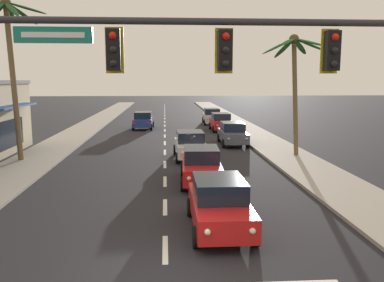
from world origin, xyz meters
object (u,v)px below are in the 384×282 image
sedan_oncoming_far (143,120)px  palm_left_second (10,43)px  traffic_signal_mast (294,75)px  sedan_third_in_queue (201,165)px  sedan_parked_mid_kerb (212,116)px  palm_right_second (295,65)px  sedan_fifth_in_queue (190,145)px  sedan_lead_at_stop_bar (219,204)px  sedan_parked_nearest_kerb (233,133)px  sedan_parked_far_kerb (221,122)px

sedan_oncoming_far → palm_left_second: 18.26m
traffic_signal_mast → sedan_third_in_queue: traffic_signal_mast is taller
sedan_parked_mid_kerb → palm_right_second: palm_right_second is taller
sedan_fifth_in_queue → sedan_oncoming_far: (-3.67, 15.49, 0.00)m
traffic_signal_mast → sedan_fifth_in_queue: 15.89m
palm_right_second → sedan_lead_at_stop_bar: bearing=-117.3°
traffic_signal_mast → sedan_parked_nearest_kerb: 20.88m
sedan_fifth_in_queue → palm_left_second: palm_left_second is taller
sedan_lead_at_stop_bar → palm_left_second: palm_left_second is taller
sedan_fifth_in_queue → sedan_parked_far_kerb: size_ratio=1.01×
sedan_fifth_in_queue → traffic_signal_mast: bearing=-84.4°
sedan_parked_nearest_kerb → sedan_lead_at_stop_bar: bearing=-100.9°
sedan_parked_mid_kerb → palm_left_second: palm_left_second is taller
sedan_parked_far_kerb → palm_right_second: bearing=-78.9°
traffic_signal_mast → sedan_third_in_queue: size_ratio=2.27×
sedan_third_in_queue → palm_right_second: (6.24, 5.96, 4.87)m
sedan_lead_at_stop_bar → sedan_parked_nearest_kerb: 17.48m
sedan_parked_mid_kerb → sedan_parked_far_kerb: bearing=-88.5°
traffic_signal_mast → sedan_parked_far_kerb: (2.26, 28.66, -4.12)m
traffic_signal_mast → sedan_lead_at_stop_bar: (-1.30, 3.21, -4.12)m
sedan_lead_at_stop_bar → sedan_third_in_queue: size_ratio=0.99×
sedan_third_in_queue → palm_left_second: (-10.47, 5.63, 6.05)m
sedan_oncoming_far → sedan_parked_mid_kerb: 8.29m
traffic_signal_mast → sedan_parked_mid_kerb: (2.10, 34.76, -4.12)m
sedan_fifth_in_queue → sedan_parked_mid_kerb: bearing=79.5°
sedan_lead_at_stop_bar → sedan_parked_mid_kerb: bearing=83.9°
palm_right_second → sedan_parked_nearest_kerb: bearing=119.2°
sedan_lead_at_stop_bar → sedan_oncoming_far: bearing=98.0°
sedan_oncoming_far → sedan_parked_nearest_kerb: bearing=-55.4°
sedan_third_in_queue → palm_left_second: size_ratio=0.48×
palm_left_second → palm_right_second: size_ratio=1.24×
sedan_oncoming_far → sedan_parked_nearest_kerb: same height
sedan_third_in_queue → palm_right_second: bearing=43.7°
traffic_signal_mast → palm_left_second: bearing=128.5°
sedan_parked_far_kerb → palm_right_second: palm_right_second is taller
sedan_oncoming_far → palm_left_second: (-6.65, -15.90, 6.05)m
sedan_oncoming_far → sedan_parked_mid_kerb: same height
sedan_parked_far_kerb → palm_left_second: (-14.08, -13.78, 6.05)m
sedan_third_in_queue → sedan_parked_mid_kerb: same height
sedan_third_in_queue → sedan_fifth_in_queue: bearing=91.4°
sedan_third_in_queue → sedan_parked_far_kerb: bearing=79.5°
sedan_fifth_in_queue → sedan_parked_far_kerb: bearing=74.3°
sedan_parked_nearest_kerb → sedan_fifth_in_queue: bearing=-124.5°
palm_left_second → sedan_third_in_queue: bearing=-28.3°
traffic_signal_mast → sedan_fifth_in_queue: (-1.50, 15.28, -4.12)m
sedan_parked_nearest_kerb → palm_right_second: (2.89, -5.17, 4.87)m
sedan_fifth_in_queue → sedan_parked_mid_kerb: (3.60, 19.48, 0.00)m
sedan_parked_far_kerb → palm_right_second: size_ratio=0.59×
palm_left_second → traffic_signal_mast: bearing=-51.5°
sedan_lead_at_stop_bar → palm_left_second: bearing=132.1°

